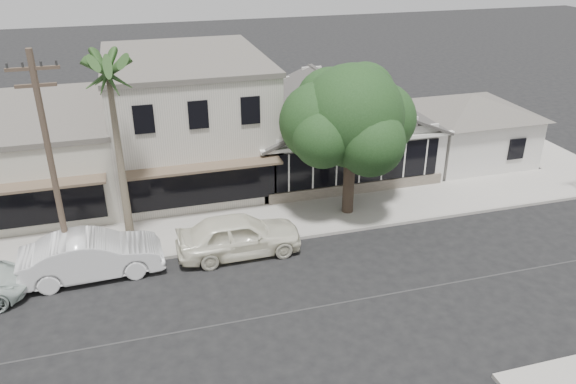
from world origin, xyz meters
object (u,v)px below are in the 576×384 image
object	(u,v)px
car_0	(239,235)
shade_tree	(349,118)
utility_pole	(51,162)
car_1	(92,255)

from	to	relation	value
car_0	shade_tree	xyz separation A→B (m)	(5.76, 2.36, 3.95)
utility_pole	car_1	world-z (taller)	utility_pole
utility_pole	car_1	distance (m)	4.05
utility_pole	car_0	world-z (taller)	utility_pole
shade_tree	car_0	bearing A→B (deg)	-157.70
car_0	shade_tree	world-z (taller)	shade_tree
car_1	shade_tree	xyz separation A→B (m)	(11.72, 2.36, 3.94)
shade_tree	car_1	bearing A→B (deg)	-168.63
car_0	car_1	size ratio (longest dim) A/B	0.96
car_1	shade_tree	distance (m)	12.59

